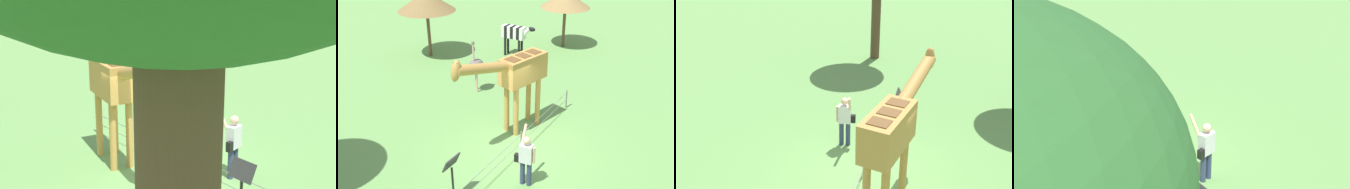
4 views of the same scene
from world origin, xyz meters
TOP-DOWN VIEW (x-y plane):
  - ground_plane at (0.00, 0.00)m, footprint 60.00×60.00m
  - giraffe at (-1.05, -0.76)m, footprint 3.85×1.35m
  - visitor at (1.33, 0.96)m, footprint 0.56×0.57m
  - wire_fence at (0.00, 0.06)m, footprint 7.05×0.05m

SIDE VIEW (x-z plane):
  - ground_plane at x=0.00m, z-range 0.00..0.00m
  - wire_fence at x=0.00m, z-range 0.03..0.78m
  - visitor at x=1.33m, z-range 0.02..1.79m
  - giraffe at x=-1.05m, z-range 0.47..3.81m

